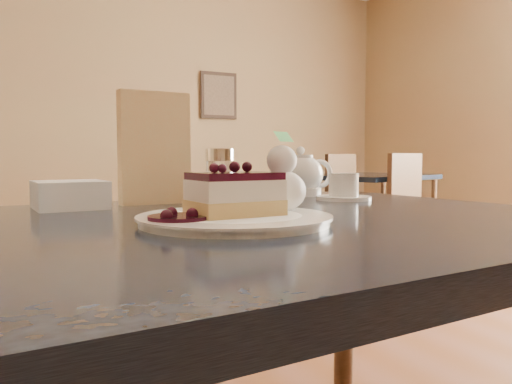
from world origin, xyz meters
name	(u,v)px	position (x,y,z in m)	size (l,w,h in m)	color
main_table	(219,272)	(-0.14, 0.05, 0.69)	(1.30, 0.93, 0.77)	#172132
dessert_plate	(235,220)	(-0.13, 0.00, 0.77)	(0.27, 0.27, 0.01)	white
cheesecake_slice	(235,194)	(-0.13, 0.00, 0.81)	(0.13, 0.10, 0.06)	#DEBA66
whipped_cream	(282,191)	(-0.05, 0.01, 0.81)	(0.07, 0.07, 0.07)	white
berry_sauce	(179,218)	(-0.22, -0.02, 0.78)	(0.08, 0.08, 0.01)	black
tea_set	(308,178)	(0.22, 0.38, 0.81)	(0.19, 0.26, 0.11)	white
menu_card	(155,148)	(-0.16, 0.34, 0.88)	(0.14, 0.03, 0.23)	beige
sugar_shaker	(220,175)	(-0.02, 0.34, 0.83)	(0.06, 0.06, 0.11)	white
napkin_stack	(70,195)	(-0.32, 0.33, 0.79)	(0.12, 0.12, 0.05)	white
bg_table_far_right	(368,253)	(2.19, 2.62, 0.07)	(1.14, 1.75, 1.17)	#172132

